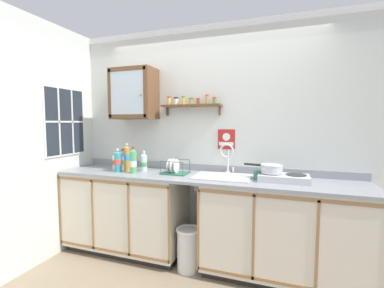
% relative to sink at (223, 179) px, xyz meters
% --- Properties ---
extents(floor, '(6.30, 6.30, 0.00)m').
position_rel_sink_xyz_m(floor, '(-0.23, -0.43, -0.94)').
color(floor, gray).
rests_on(floor, ground).
extents(back_wall, '(3.90, 0.07, 2.65)m').
position_rel_sink_xyz_m(back_wall, '(-0.23, 0.29, 0.39)').
color(back_wall, silver).
rests_on(back_wall, ground).
extents(side_wall_left, '(0.05, 3.50, 2.65)m').
position_rel_sink_xyz_m(side_wall_left, '(-1.91, -0.68, 0.38)').
color(side_wall_left, silver).
rests_on(side_wall_left, ground).
extents(lower_cabinet_run, '(1.42, 0.62, 0.94)m').
position_rel_sink_xyz_m(lower_cabinet_run, '(-1.16, -0.04, -0.47)').
color(lower_cabinet_run, black).
rests_on(lower_cabinet_run, ground).
extents(lower_cabinet_run_right, '(1.58, 0.62, 0.94)m').
position_rel_sink_xyz_m(lower_cabinet_run_right, '(0.62, -0.04, -0.47)').
color(lower_cabinet_run_right, black).
rests_on(lower_cabinet_run_right, ground).
extents(countertop, '(3.26, 0.64, 0.03)m').
position_rel_sink_xyz_m(countertop, '(-0.23, -0.04, 0.01)').
color(countertop, gray).
rests_on(countertop, lower_cabinet_run).
extents(backsplash, '(3.26, 0.02, 0.08)m').
position_rel_sink_xyz_m(backsplash, '(-0.23, 0.26, 0.07)').
color(backsplash, gray).
rests_on(backsplash, countertop).
extents(sink, '(0.59, 0.48, 0.46)m').
position_rel_sink_xyz_m(sink, '(0.00, 0.00, 0.00)').
color(sink, silver).
rests_on(sink, countertop).
extents(hot_plate_stove, '(0.47, 0.27, 0.07)m').
position_rel_sink_xyz_m(hot_plate_stove, '(0.60, -0.02, 0.06)').
color(hot_plate_stove, silver).
rests_on(hot_plate_stove, countertop).
extents(saucepan, '(0.39, 0.22, 0.09)m').
position_rel_sink_xyz_m(saucepan, '(0.49, 0.01, 0.14)').
color(saucepan, silver).
rests_on(saucepan, hot_plate_stove).
extents(bottle_detergent_teal_0, '(0.08, 0.08, 0.27)m').
position_rel_sink_xyz_m(bottle_detergent_teal_0, '(-1.21, -0.12, 0.15)').
color(bottle_detergent_teal_0, teal).
rests_on(bottle_detergent_teal_0, countertop).
extents(bottle_opaque_white_1, '(0.06, 0.06, 0.22)m').
position_rel_sink_xyz_m(bottle_opaque_white_1, '(-1.30, -0.05, 0.12)').
color(bottle_opaque_white_1, white).
rests_on(bottle_opaque_white_1, countertop).
extents(bottle_juice_amber_2, '(0.07, 0.07, 0.32)m').
position_rel_sink_xyz_m(bottle_juice_amber_2, '(-1.15, -0.03, 0.18)').
color(bottle_juice_amber_2, gold).
rests_on(bottle_juice_amber_2, countertop).
extents(bottle_soda_green_3, '(0.07, 0.07, 0.30)m').
position_rel_sink_xyz_m(bottle_soda_green_3, '(-1.00, -0.12, 0.16)').
color(bottle_soda_green_3, '#4CB266').
rests_on(bottle_soda_green_3, countertop).
extents(bottle_water_clear_4, '(0.08, 0.08, 0.23)m').
position_rel_sink_xyz_m(bottle_water_clear_4, '(-0.96, 0.03, 0.13)').
color(bottle_water_clear_4, silver).
rests_on(bottle_water_clear_4, countertop).
extents(bottle_water_blue_5, '(0.07, 0.07, 0.25)m').
position_rel_sink_xyz_m(bottle_water_blue_5, '(-1.27, 0.06, 0.13)').
color(bottle_water_blue_5, '#8CB7E0').
rests_on(bottle_water_blue_5, countertop).
extents(dish_rack, '(0.28, 0.23, 0.17)m').
position_rel_sink_xyz_m(dish_rack, '(-0.55, -0.01, 0.07)').
color(dish_rack, '#26664C').
rests_on(dish_rack, countertop).
extents(mug, '(0.11, 0.08, 0.09)m').
position_rel_sink_xyz_m(mug, '(0.36, -0.00, 0.07)').
color(mug, '#337259').
rests_on(mug, countertop).
extents(wall_cabinet, '(0.53, 0.34, 0.60)m').
position_rel_sink_xyz_m(wall_cabinet, '(-1.12, 0.11, 0.93)').
color(wall_cabinet, brown).
extents(spice_shelf, '(0.71, 0.14, 0.23)m').
position_rel_sink_xyz_m(spice_shelf, '(-0.43, 0.20, 0.80)').
color(spice_shelf, brown).
extents(warning_sign, '(0.20, 0.01, 0.23)m').
position_rel_sink_xyz_m(warning_sign, '(-0.02, 0.26, 0.40)').
color(warning_sign, '#B2261E').
extents(window, '(0.03, 0.61, 0.81)m').
position_rel_sink_xyz_m(window, '(-1.88, -0.21, 0.60)').
color(window, '#262D38').
extents(trash_bin, '(0.26, 0.26, 0.45)m').
position_rel_sink_xyz_m(trash_bin, '(-0.31, -0.21, -0.71)').
color(trash_bin, silver).
rests_on(trash_bin, ground).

